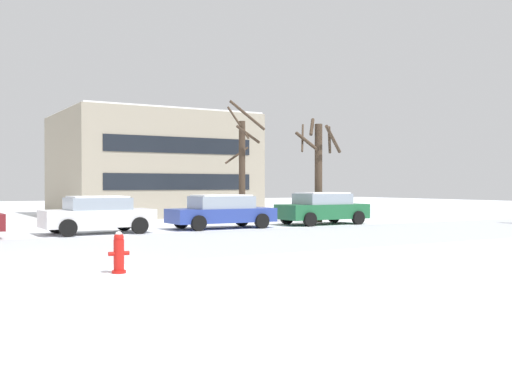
% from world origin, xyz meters
% --- Properties ---
extents(ground_plane, '(120.00, 120.00, 0.00)m').
position_xyz_m(ground_plane, '(0.00, 0.00, 0.00)').
color(ground_plane, white).
extents(road_surface, '(80.00, 8.10, 0.00)m').
position_xyz_m(road_surface, '(0.00, 3.05, 0.00)').
color(road_surface, '#B7BCC4').
rests_on(road_surface, ground).
extents(fire_hydrant, '(0.44, 0.30, 0.88)m').
position_xyz_m(fire_hydrant, '(1.41, -2.43, 0.44)').
color(fire_hydrant, red).
rests_on(fire_hydrant, ground).
extents(parked_car_white, '(4.12, 2.09, 1.44)m').
position_xyz_m(parked_car_white, '(3.97, 8.22, 0.74)').
color(parked_car_white, white).
rests_on(parked_car_white, ground).
extents(parked_car_blue, '(4.58, 1.99, 1.45)m').
position_xyz_m(parked_car_blue, '(9.33, 8.34, 0.74)').
color(parked_car_blue, '#283D93').
rests_on(parked_car_blue, ground).
extents(parked_car_green, '(4.29, 2.10, 1.51)m').
position_xyz_m(parked_car_green, '(14.69, 8.37, 0.77)').
color(parked_car_green, '#1E6038').
rests_on(parked_car_green, ground).
extents(tree_far_left, '(1.82, 1.83, 5.95)m').
position_xyz_m(tree_far_left, '(12.18, 11.65, 2.87)').
color(tree_far_left, '#423326').
rests_on(tree_far_left, ground).
extents(tree_far_mid, '(2.34, 2.35, 5.25)m').
position_xyz_m(tree_far_mid, '(15.55, 9.88, 2.82)').
color(tree_far_mid, '#423326').
rests_on(tree_far_mid, ground).
extents(building_far_right, '(10.95, 9.28, 6.23)m').
position_xyz_m(building_far_right, '(10.97, 21.17, 3.11)').
color(building_far_right, '#9E937F').
rests_on(building_far_right, ground).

